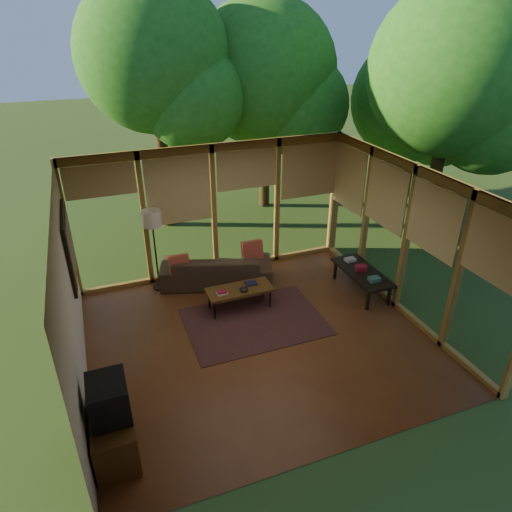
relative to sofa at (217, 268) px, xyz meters
name	(u,v)px	position (x,y,z in m)	size (l,w,h in m)	color
floor	(259,338)	(0.14, -2.00, -0.32)	(5.50, 5.50, 0.00)	brown
ceiling	(259,185)	(0.14, -2.00, 2.38)	(5.50, 5.50, 0.00)	silver
wall_left	(71,303)	(-2.61, -2.00, 1.03)	(0.04, 5.00, 2.70)	beige
wall_front	(341,372)	(0.14, -4.50, 1.03)	(5.50, 0.04, 2.70)	beige
window_wall_back	(214,211)	(0.14, 0.50, 1.03)	(5.50, 0.12, 2.70)	olive
window_wall_right	(406,241)	(2.89, -2.00, 1.03)	(0.12, 5.00, 2.70)	olive
exterior_lawn	(382,164)	(8.14, 6.00, -0.33)	(40.00, 40.00, 0.00)	#2F481B
tree_nw	(153,56)	(-0.31, 3.36, 3.71)	(3.41, 3.41, 5.75)	#392914
tree_ne	(264,73)	(2.50, 3.76, 3.21)	(3.67, 3.67, 5.38)	#392914
tree_se	(455,70)	(5.09, -0.03, 3.54)	(3.49, 3.49, 5.62)	#392914
tree_far	(413,99)	(6.61, 2.96, 2.47)	(3.39, 3.39, 4.49)	#392914
rug	(255,321)	(0.23, -1.55, -0.32)	(2.39, 1.69, 0.01)	maroon
sofa	(217,268)	(0.00, 0.00, 0.00)	(2.20, 0.86, 0.64)	#3B2B1D
pillow_left	(179,265)	(-0.75, -0.05, 0.25)	(0.38, 0.13, 0.38)	maroon
pillow_right	(252,252)	(0.75, -0.05, 0.27)	(0.42, 0.14, 0.42)	maroon
ct_book_lower	(222,293)	(-0.22, -1.10, 0.12)	(0.19, 0.14, 0.03)	#AFA79E
ct_book_upper	(222,292)	(-0.22, -1.10, 0.15)	(0.16, 0.12, 0.03)	maroon
ct_book_side	(251,283)	(0.38, -0.97, 0.12)	(0.21, 0.16, 0.03)	black
ct_bowl	(244,289)	(0.18, -1.15, 0.14)	(0.16, 0.16, 0.07)	black
media_cabinet	(114,433)	(-2.33, -3.46, -0.02)	(0.50, 1.00, 0.60)	#563517
television	(108,399)	(-2.31, -3.46, 0.53)	(0.45, 0.55, 0.50)	black
console_book_a	(374,279)	(2.54, -1.73, 0.17)	(0.21, 0.15, 0.08)	#386258
console_book_b	(361,268)	(2.54, -1.28, 0.18)	(0.21, 0.15, 0.10)	maroon
console_book_c	(350,260)	(2.54, -0.88, 0.16)	(0.21, 0.15, 0.06)	#AFA79E
floor_lamp	(152,223)	(-1.14, 0.22, 1.08)	(0.36, 0.36, 1.65)	black
coffee_table	(240,290)	(0.13, -1.05, 0.07)	(1.20, 0.50, 0.43)	#563517
side_console	(362,273)	(2.54, -1.33, 0.09)	(0.60, 1.40, 0.46)	black
wall_painting	(69,247)	(-2.58, -0.60, 1.23)	(0.06, 1.35, 1.15)	black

